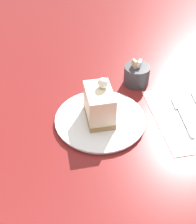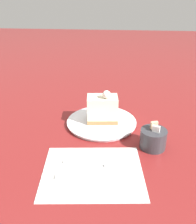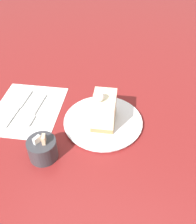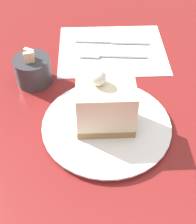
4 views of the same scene
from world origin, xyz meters
name	(u,v)px [view 1 (image 1 of 4)]	position (x,y,z in m)	size (l,w,h in m)	color
ground_plane	(111,131)	(0.00, 0.00, 0.00)	(4.00, 4.00, 0.00)	maroon
plate	(100,120)	(-0.02, 0.04, 0.01)	(0.23, 0.23, 0.01)	white
cake_slice	(99,104)	(-0.03, 0.04, 0.06)	(0.07, 0.11, 0.11)	#9E7547
napkin	(193,116)	(0.22, 0.03, 0.00)	(0.23, 0.27, 0.00)	white
fork	(182,113)	(0.19, 0.04, 0.01)	(0.02, 0.15, 0.00)	silver
sugar_bowl	(137,75)	(0.10, 0.19, 0.03)	(0.07, 0.07, 0.08)	#333338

